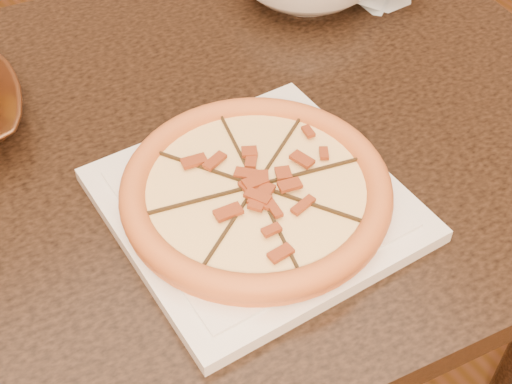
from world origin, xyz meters
TOP-DOWN VIEW (x-y plane):
  - floor at (0.00, 0.00)m, footprint 4.00×4.00m
  - dining_table at (-0.20, -0.19)m, footprint 1.41×1.01m
  - plate at (-0.12, -0.36)m, footprint 0.33×0.33m
  - pizza at (-0.12, -0.36)m, footprint 0.32×0.32m

SIDE VIEW (x-z plane):
  - floor at x=0.00m, z-range -0.02..0.00m
  - dining_table at x=-0.20m, z-range 0.26..1.01m
  - plate at x=-0.12m, z-range 0.75..0.77m
  - pizza at x=-0.12m, z-range 0.77..0.80m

